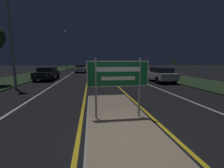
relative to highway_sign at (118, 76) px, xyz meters
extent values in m
plane|color=black|center=(0.00, -1.49, -1.56)|extent=(160.00, 160.00, 0.00)
cube|color=#999993|center=(0.00, 0.00, -1.53)|extent=(2.21, 7.24, 0.05)
cube|color=gray|center=(0.00, 0.00, -1.51)|extent=(2.09, 7.12, 0.10)
cube|color=#23381E|center=(-9.50, 18.51, -1.52)|extent=(5.00, 100.00, 0.08)
cube|color=#23381E|center=(9.50, 18.51, -1.52)|extent=(5.00, 100.00, 0.08)
cube|color=gold|center=(-1.30, 23.51, -1.55)|extent=(0.12, 70.00, 0.01)
cube|color=gold|center=(1.30, 23.51, -1.55)|extent=(0.12, 70.00, 0.01)
cube|color=silver|center=(-4.20, 23.51, -1.55)|extent=(0.12, 70.00, 0.01)
cube|color=silver|center=(4.20, 23.51, -1.55)|extent=(0.12, 70.00, 0.01)
cube|color=silver|center=(-7.20, 23.51, -1.55)|extent=(0.10, 70.00, 0.01)
cube|color=silver|center=(7.20, 23.51, -1.55)|extent=(0.10, 70.00, 0.01)
cylinder|color=#9E9E99|center=(-0.76, 0.00, -0.42)|extent=(0.07, 0.07, 2.08)
cylinder|color=#9E9E99|center=(0.76, 0.00, -0.42)|extent=(0.07, 0.07, 2.08)
cube|color=#146033|center=(0.00, 0.00, 0.09)|extent=(2.12, 0.04, 0.87)
cube|color=white|center=(0.00, -0.02, 0.09)|extent=(2.12, 0.00, 0.87)
cube|color=#146033|center=(0.00, -0.02, 0.09)|extent=(2.05, 0.01, 0.82)
cube|color=white|center=(0.00, -0.02, 0.24)|extent=(1.48, 0.01, 0.16)
cube|color=white|center=(0.00, -0.02, -0.07)|extent=(1.17, 0.01, 0.12)
cylinder|color=#9E9E99|center=(-6.50, 6.95, 2.97)|extent=(0.18, 0.18, 9.06)
cylinder|color=#9E9E99|center=(-6.53, 31.62, 2.73)|extent=(0.18, 0.18, 8.57)
sphere|color=white|center=(-6.53, 31.62, 7.17)|extent=(0.54, 0.54, 0.54)
cylinder|color=#9E9E99|center=(6.21, 13.18, 3.64)|extent=(0.18, 0.18, 10.39)
cube|color=silver|center=(5.99, 9.25, -0.89)|extent=(1.78, 4.14, 0.62)
cube|color=black|center=(5.99, 9.00, -0.34)|extent=(1.57, 2.15, 0.46)
sphere|color=red|center=(5.44, 7.20, -0.81)|extent=(0.14, 0.14, 0.14)
sphere|color=red|center=(6.54, 7.20, -0.81)|extent=(0.14, 0.14, 0.14)
cylinder|color=black|center=(5.14, 10.54, -1.20)|extent=(0.22, 0.72, 0.72)
cylinder|color=black|center=(6.84, 10.54, -1.20)|extent=(0.22, 0.72, 0.72)
cylinder|color=black|center=(5.14, 7.97, -1.20)|extent=(0.22, 0.72, 0.72)
cylinder|color=black|center=(6.84, 7.97, -1.20)|extent=(0.22, 0.72, 0.72)
cube|color=#B7B7BC|center=(2.66, 21.48, -0.88)|extent=(1.71, 4.08, 0.68)
cube|color=black|center=(2.66, 21.23, -0.29)|extent=(1.50, 2.12, 0.50)
sphere|color=red|center=(2.13, 19.46, -0.80)|extent=(0.14, 0.14, 0.14)
sphere|color=red|center=(3.19, 19.46, -0.80)|extent=(0.14, 0.14, 0.14)
cylinder|color=black|center=(1.85, 22.74, -1.22)|extent=(0.22, 0.67, 0.67)
cylinder|color=black|center=(3.47, 22.74, -1.22)|extent=(0.22, 0.67, 0.67)
cylinder|color=black|center=(1.85, 20.21, -1.22)|extent=(0.22, 0.67, 0.67)
cylinder|color=black|center=(3.47, 20.21, -1.22)|extent=(0.22, 0.67, 0.67)
cube|color=black|center=(2.90, 32.69, -0.88)|extent=(1.86, 4.34, 0.67)
cube|color=black|center=(2.90, 32.43, -0.27)|extent=(1.64, 2.26, 0.55)
sphere|color=red|center=(2.32, 30.54, -0.79)|extent=(0.14, 0.14, 0.14)
sphere|color=red|center=(3.47, 30.54, -0.79)|extent=(0.14, 0.14, 0.14)
cylinder|color=black|center=(2.01, 34.04, -1.21)|extent=(0.22, 0.69, 0.69)
cylinder|color=black|center=(3.79, 34.04, -1.21)|extent=(0.22, 0.69, 0.69)
cylinder|color=black|center=(2.01, 31.35, -1.21)|extent=(0.22, 0.69, 0.69)
cylinder|color=black|center=(3.79, 31.35, -1.21)|extent=(0.22, 0.69, 0.69)
cube|color=black|center=(-5.74, 12.43, -0.92)|extent=(1.85, 4.28, 0.65)
cube|color=black|center=(-5.74, 12.68, -0.37)|extent=(1.63, 2.23, 0.44)
sphere|color=white|center=(-6.31, 10.31, -0.83)|extent=(0.14, 0.14, 0.14)
sphere|color=white|center=(-5.17, 10.31, -0.83)|extent=(0.14, 0.14, 0.14)
cylinder|color=black|center=(-6.63, 11.10, -1.24)|extent=(0.22, 0.63, 0.63)
cylinder|color=black|center=(-4.86, 11.10, -1.24)|extent=(0.22, 0.63, 0.63)
cylinder|color=black|center=(-6.63, 13.76, -1.24)|extent=(0.22, 0.63, 0.63)
cylinder|color=black|center=(-4.86, 13.76, -1.24)|extent=(0.22, 0.63, 0.63)
cube|color=silver|center=(-2.76, 23.62, -0.91)|extent=(1.89, 4.02, 0.64)
cube|color=black|center=(-2.76, 23.86, -0.37)|extent=(1.66, 2.09, 0.44)
sphere|color=white|center=(-3.35, 21.63, -0.83)|extent=(0.14, 0.14, 0.14)
sphere|color=white|center=(-2.18, 21.63, -0.83)|extent=(0.14, 0.14, 0.14)
cylinder|color=black|center=(-3.67, 22.37, -1.23)|extent=(0.22, 0.65, 0.65)
cylinder|color=black|center=(-1.86, 22.37, -1.23)|extent=(0.22, 0.65, 0.65)
cylinder|color=black|center=(-3.67, 24.87, -1.23)|extent=(0.22, 0.65, 0.65)
cylinder|color=black|center=(-1.86, 24.87, -1.23)|extent=(0.22, 0.65, 0.65)
cylinder|color=#9E9E99|center=(9.44, 12.65, -0.49)|extent=(0.06, 0.06, 1.97)
cube|color=yellow|center=(9.44, 12.65, 0.43)|extent=(0.60, 0.02, 0.60)
camera|label=1|loc=(-0.92, -4.98, 0.50)|focal=24.00mm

